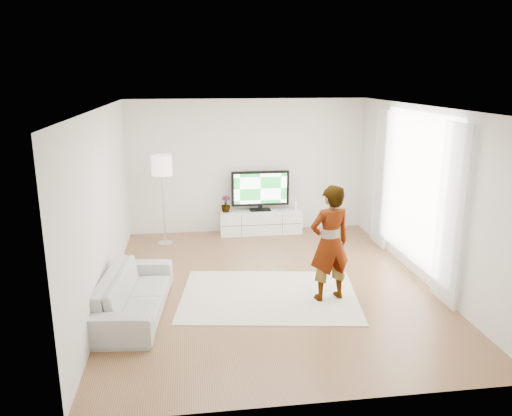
{
  "coord_description": "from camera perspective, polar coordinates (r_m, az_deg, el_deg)",
  "views": [
    {
      "loc": [
        -1.23,
        -7.31,
        3.26
      ],
      "look_at": [
        -0.18,
        0.4,
        1.18
      ],
      "focal_mm": 35.0,
      "sensor_mm": 36.0,
      "label": 1
    }
  ],
  "objects": [
    {
      "name": "floor",
      "position": [
        8.1,
        1.65,
        -8.81
      ],
      "size": [
        6.0,
        6.0,
        0.0
      ],
      "primitive_type": "plane",
      "color": "#8E6440",
      "rests_on": "ground"
    },
    {
      "name": "ceiling",
      "position": [
        7.43,
        1.81,
        11.38
      ],
      "size": [
        6.0,
        6.0,
        0.0
      ],
      "primitive_type": "plane",
      "color": "white",
      "rests_on": "wall_back"
    },
    {
      "name": "wall_left",
      "position": [
        7.65,
        -17.09,
        0.19
      ],
      "size": [
        0.02,
        6.0,
        2.8
      ],
      "primitive_type": "cube",
      "color": "silver",
      "rests_on": "floor"
    },
    {
      "name": "wall_right",
      "position": [
        8.41,
        18.78,
        1.36
      ],
      "size": [
        0.02,
        6.0,
        2.8
      ],
      "primitive_type": "cube",
      "color": "silver",
      "rests_on": "floor"
    },
    {
      "name": "wall_back",
      "position": [
        10.55,
        -0.96,
        4.78
      ],
      "size": [
        5.0,
        0.02,
        2.8
      ],
      "primitive_type": "cube",
      "color": "silver",
      "rests_on": "floor"
    },
    {
      "name": "wall_front",
      "position": [
        4.85,
        7.6,
        -7.74
      ],
      "size": [
        5.0,
        0.02,
        2.8
      ],
      "primitive_type": "cube",
      "color": "silver",
      "rests_on": "floor"
    },
    {
      "name": "window",
      "position": [
        8.66,
        17.82,
        2.15
      ],
      "size": [
        0.01,
        2.6,
        2.5
      ],
      "primitive_type": "cube",
      "color": "white",
      "rests_on": "wall_right"
    },
    {
      "name": "curtain_near",
      "position": [
        7.52,
        21.39,
        -0.82
      ],
      "size": [
        0.04,
        0.7,
        2.6
      ],
      "primitive_type": "cube",
      "color": "white",
      "rests_on": "floor"
    },
    {
      "name": "curtain_far",
      "position": [
        9.81,
        14.14,
        3.25
      ],
      "size": [
        0.04,
        0.7,
        2.6
      ],
      "primitive_type": "cube",
      "color": "white",
      "rests_on": "floor"
    },
    {
      "name": "media_console",
      "position": [
        10.62,
        0.51,
        -1.57
      ],
      "size": [
        1.73,
        0.49,
        0.49
      ],
      "color": "white",
      "rests_on": "floor"
    },
    {
      "name": "television",
      "position": [
        10.47,
        0.49,
        2.16
      ],
      "size": [
        1.22,
        0.24,
        0.85
      ],
      "color": "black",
      "rests_on": "media_console"
    },
    {
      "name": "game_console",
      "position": [
        10.65,
        4.53,
        0.39
      ],
      "size": [
        0.06,
        0.16,
        0.22
      ],
      "rotation": [
        0.0,
        0.0,
        -0.07
      ],
      "color": "white",
      "rests_on": "media_console"
    },
    {
      "name": "potted_plant",
      "position": [
        10.43,
        -3.48,
        0.47
      ],
      "size": [
        0.2,
        0.2,
        0.35
      ],
      "primitive_type": "imported",
      "rotation": [
        0.0,
        0.0,
        -0.02
      ],
      "color": "#3F7238",
      "rests_on": "media_console"
    },
    {
      "name": "rug",
      "position": [
        7.72,
        1.49,
        -9.97
      ],
      "size": [
        2.9,
        2.28,
        0.01
      ],
      "primitive_type": "cube",
      "rotation": [
        0.0,
        0.0,
        -0.15
      ],
      "color": "beige",
      "rests_on": "floor"
    },
    {
      "name": "player",
      "position": [
        7.38,
        8.43,
        -4.0
      ],
      "size": [
        0.71,
        0.55,
        1.74
      ],
      "primitive_type": "imported",
      "rotation": [
        0.0,
        0.0,
        3.37
      ],
      "color": "#334772",
      "rests_on": "rug"
    },
    {
      "name": "sofa",
      "position": [
        7.28,
        -13.76,
        -9.47
      ],
      "size": [
        1.01,
        2.14,
        0.6
      ],
      "primitive_type": "imported",
      "rotation": [
        0.0,
        0.0,
        1.47
      ],
      "color": "#A9AAA5",
      "rests_on": "floor"
    },
    {
      "name": "floor_lamp",
      "position": [
        9.79,
        -10.72,
        4.37
      ],
      "size": [
        0.4,
        0.4,
        1.78
      ],
      "color": "silver",
      "rests_on": "floor"
    }
  ]
}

